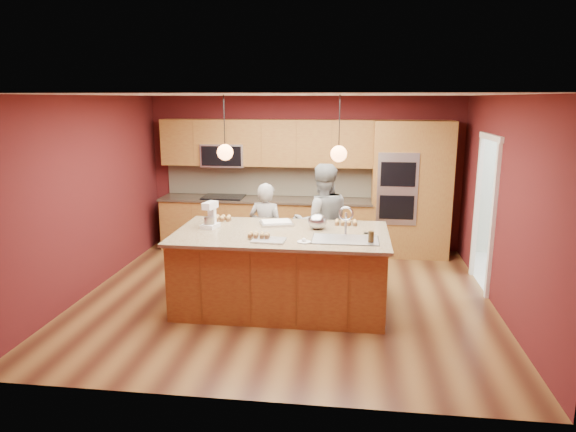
# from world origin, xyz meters

# --- Properties ---
(floor) EXTENTS (5.50, 5.50, 0.00)m
(floor) POSITION_xyz_m (0.00, 0.00, 0.00)
(floor) COLOR #452415
(floor) RESTS_ON ground
(ceiling) EXTENTS (5.50, 5.50, 0.00)m
(ceiling) POSITION_xyz_m (0.00, 0.00, 2.70)
(ceiling) COLOR silver
(ceiling) RESTS_ON ground
(wall_back) EXTENTS (5.50, 0.00, 5.50)m
(wall_back) POSITION_xyz_m (0.00, 2.50, 1.35)
(wall_back) COLOR #4F1517
(wall_back) RESTS_ON ground
(wall_front) EXTENTS (5.50, 0.00, 5.50)m
(wall_front) POSITION_xyz_m (0.00, -2.50, 1.35)
(wall_front) COLOR #4F1517
(wall_front) RESTS_ON ground
(wall_left) EXTENTS (0.00, 5.00, 5.00)m
(wall_left) POSITION_xyz_m (-2.75, 0.00, 1.35)
(wall_left) COLOR #4F1517
(wall_left) RESTS_ON ground
(wall_right) EXTENTS (0.00, 5.00, 5.00)m
(wall_right) POSITION_xyz_m (2.75, 0.00, 1.35)
(wall_right) COLOR #4F1517
(wall_right) RESTS_ON ground
(cabinet_run) EXTENTS (3.74, 0.64, 2.30)m
(cabinet_run) POSITION_xyz_m (-0.68, 2.25, 0.98)
(cabinet_run) COLOR brown
(cabinet_run) RESTS_ON floor
(oven_column) EXTENTS (1.30, 0.62, 2.30)m
(oven_column) POSITION_xyz_m (1.85, 2.19, 1.15)
(oven_column) COLOR brown
(oven_column) RESTS_ON floor
(doorway_trim) EXTENTS (0.08, 1.11, 2.20)m
(doorway_trim) POSITION_xyz_m (2.73, 0.80, 1.05)
(doorway_trim) COLOR white
(doorway_trim) RESTS_ON wall_right
(pendant_left) EXTENTS (0.20, 0.20, 0.80)m
(pendant_left) POSITION_xyz_m (-0.72, -0.29, 2.00)
(pendant_left) COLOR black
(pendant_left) RESTS_ON ceiling
(pendant_right) EXTENTS (0.20, 0.20, 0.80)m
(pendant_right) POSITION_xyz_m (0.69, -0.29, 2.00)
(pendant_right) COLOR black
(pendant_right) RESTS_ON ceiling
(island) EXTENTS (2.71, 1.51, 1.38)m
(island) POSITION_xyz_m (-0.00, -0.30, 0.51)
(island) COLOR brown
(island) RESTS_ON floor
(person_left) EXTENTS (0.59, 0.45, 1.46)m
(person_left) POSITION_xyz_m (-0.39, 0.71, 0.73)
(person_left) COLOR black
(person_left) RESTS_ON floor
(person_right) EXTENTS (0.99, 0.85, 1.75)m
(person_right) POSITION_xyz_m (0.44, 0.71, 0.88)
(person_right) COLOR gray
(person_right) RESTS_ON floor
(stand_mixer) EXTENTS (0.23, 0.28, 0.34)m
(stand_mixer) POSITION_xyz_m (-0.97, -0.18, 1.14)
(stand_mixer) COLOR white
(stand_mixer) RESTS_ON island
(sheet_cake) EXTENTS (0.51, 0.44, 0.05)m
(sheet_cake) POSITION_xyz_m (-0.14, 0.09, 1.02)
(sheet_cake) COLOR silver
(sheet_cake) RESTS_ON island
(cooling_rack) EXTENTS (0.40, 0.30, 0.02)m
(cooling_rack) POSITION_xyz_m (-0.11, -0.73, 1.01)
(cooling_rack) COLOR silver
(cooling_rack) RESTS_ON island
(mixing_bowl) EXTENTS (0.25, 0.25, 0.21)m
(mixing_bowl) POSITION_xyz_m (0.42, -0.08, 1.10)
(mixing_bowl) COLOR #ABADB2
(mixing_bowl) RESTS_ON island
(plate) EXTENTS (0.16, 0.16, 0.01)m
(plate) POSITION_xyz_m (0.32, -0.75, 1.00)
(plate) COLOR silver
(plate) RESTS_ON island
(tumbler) EXTENTS (0.07, 0.07, 0.14)m
(tumbler) POSITION_xyz_m (1.10, -0.65, 1.07)
(tumbler) COLOR #332510
(tumbler) RESTS_ON island
(phone) EXTENTS (0.13, 0.09, 0.01)m
(phone) POSITION_xyz_m (1.09, -0.24, 1.00)
(phone) COLOR black
(phone) RESTS_ON island
(cupcakes_left) EXTENTS (0.25, 0.16, 0.07)m
(cupcakes_left) POSITION_xyz_m (-0.91, 0.22, 1.03)
(cupcakes_left) COLOR tan
(cupcakes_left) RESTS_ON island
(cupcakes_rack) EXTENTS (0.28, 0.14, 0.06)m
(cupcakes_rack) POSITION_xyz_m (-0.24, -0.66, 1.05)
(cupcakes_rack) COLOR tan
(cupcakes_rack) RESTS_ON island
(cupcakes_right) EXTENTS (0.31, 0.15, 0.07)m
(cupcakes_right) POSITION_xyz_m (0.79, 0.18, 1.03)
(cupcakes_right) COLOR tan
(cupcakes_right) RESTS_ON island
(dryer) EXTENTS (0.61, 0.63, 0.92)m
(dryer) POSITION_xyz_m (4.18, 1.56, 0.46)
(dryer) COLOR white
(dryer) RESTS_ON floor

